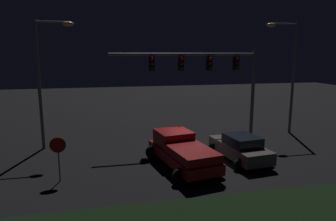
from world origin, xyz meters
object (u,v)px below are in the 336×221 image
(pickup_truck, at_px, (181,149))
(traffic_signal_gantry, at_px, (209,70))
(car_sedan, at_px, (240,148))
(street_lamp_right, at_px, (288,65))
(stop_sign, at_px, (58,151))
(street_lamp_left, at_px, (46,69))

(pickup_truck, height_order, traffic_signal_gantry, traffic_signal_gantry)
(car_sedan, distance_m, traffic_signal_gantry, 6.06)
(car_sedan, bearing_deg, street_lamp_right, -57.32)
(traffic_signal_gantry, xyz_separation_m, stop_sign, (-9.50, -5.23, -3.47))
(street_lamp_left, xyz_separation_m, street_lamp_right, (17.27, 0.15, 0.13))
(stop_sign, bearing_deg, car_sedan, 5.55)
(street_lamp_right, bearing_deg, street_lamp_left, -179.51)
(street_lamp_left, bearing_deg, pickup_truck, -34.38)
(traffic_signal_gantry, bearing_deg, street_lamp_left, 177.09)
(pickup_truck, distance_m, stop_sign, 6.34)
(pickup_truck, relative_size, stop_sign, 2.54)
(car_sedan, relative_size, street_lamp_right, 0.54)
(street_lamp_left, distance_m, street_lamp_right, 17.27)
(car_sedan, xyz_separation_m, street_lamp_right, (6.11, 4.96, 4.55))
(pickup_truck, bearing_deg, street_lamp_left, 45.36)
(stop_sign, bearing_deg, street_lamp_right, 20.27)
(street_lamp_left, bearing_deg, stop_sign, -78.04)
(street_lamp_left, height_order, street_lamp_right, street_lamp_right)
(pickup_truck, height_order, car_sedan, pickup_truck)
(pickup_truck, xyz_separation_m, street_lamp_left, (-7.50, 5.13, 4.16))
(pickup_truck, bearing_deg, street_lamp_right, -71.86)
(traffic_signal_gantry, height_order, street_lamp_right, street_lamp_right)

